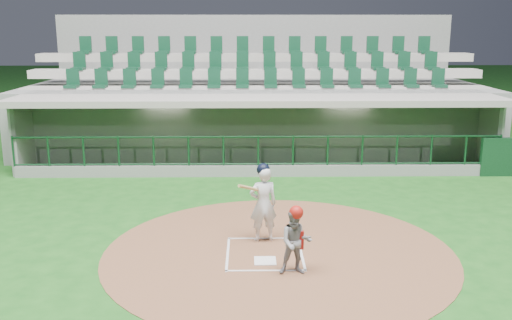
# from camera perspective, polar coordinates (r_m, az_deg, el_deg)

# --- Properties ---
(ground) EXTENTS (120.00, 120.00, 0.00)m
(ground) POSITION_cam_1_polar(r_m,az_deg,el_deg) (12.06, 0.81, -8.84)
(ground) COLOR #164C15
(ground) RESTS_ON ground
(dirt_circle) EXTENTS (7.20, 7.20, 0.01)m
(dirt_circle) POSITION_cam_1_polar(r_m,az_deg,el_deg) (11.88, 2.30, -9.16)
(dirt_circle) COLOR brown
(dirt_circle) RESTS_ON ground
(home_plate) EXTENTS (0.43, 0.43, 0.02)m
(home_plate) POSITION_cam_1_polar(r_m,az_deg,el_deg) (11.40, 0.92, -10.05)
(home_plate) COLOR white
(home_plate) RESTS_ON dirt_circle
(batter_box_chalk) EXTENTS (1.55, 1.80, 0.01)m
(batter_box_chalk) POSITION_cam_1_polar(r_m,az_deg,el_deg) (11.78, 0.85, -9.31)
(batter_box_chalk) COLOR white
(batter_box_chalk) RESTS_ON ground
(dugout_structure) EXTENTS (16.40, 3.70, 3.00)m
(dugout_structure) POSITION_cam_1_polar(r_m,az_deg,el_deg) (19.34, 0.35, 2.54)
(dugout_structure) COLOR slate
(dugout_structure) RESTS_ON ground
(seating_deck) EXTENTS (17.00, 6.72, 5.15)m
(seating_deck) POSITION_cam_1_polar(r_m,az_deg,el_deg) (22.31, -0.03, 5.14)
(seating_deck) COLOR gray
(seating_deck) RESTS_ON ground
(batter) EXTENTS (0.87, 0.90, 1.72)m
(batter) POSITION_cam_1_polar(r_m,az_deg,el_deg) (12.19, 0.72, -4.23)
(batter) COLOR silver
(batter) RESTS_ON dirt_circle
(catcher) EXTENTS (0.61, 0.48, 1.33)m
(catcher) POSITION_cam_1_polar(r_m,az_deg,el_deg) (10.67, 4.00, -8.05)
(catcher) COLOR gray
(catcher) RESTS_ON dirt_circle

